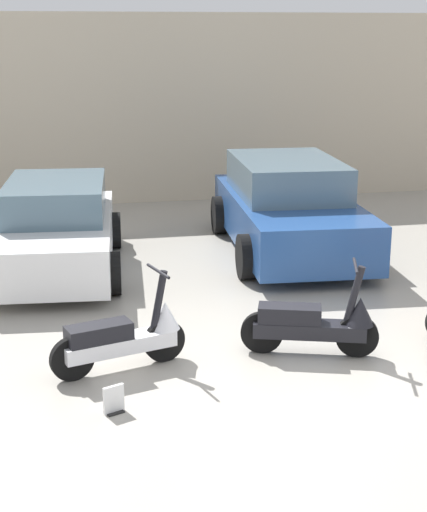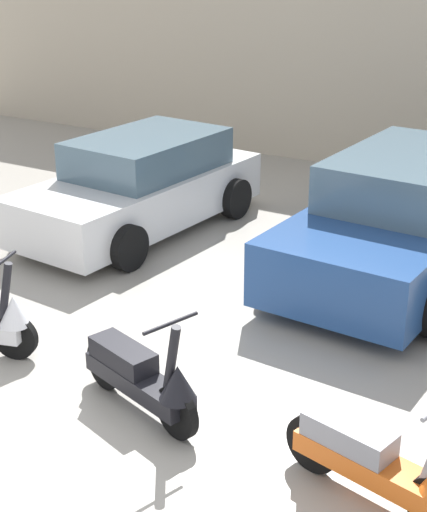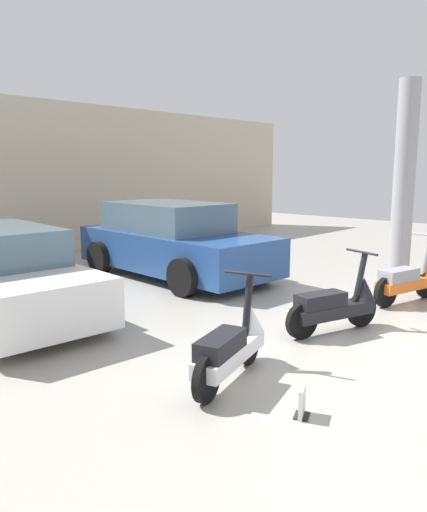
% 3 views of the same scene
% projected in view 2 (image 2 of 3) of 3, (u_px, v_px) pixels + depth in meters
% --- Properties ---
extents(ground_plane, '(28.00, 28.00, 0.00)m').
position_uv_depth(ground_plane, '(90.00, 431.00, 6.35)').
color(ground_plane, '#9E998E').
extents(wall_back, '(19.60, 0.12, 3.64)m').
position_uv_depth(wall_back, '(421.00, 64.00, 12.42)').
color(wall_back, beige).
rests_on(wall_back, ground_plane).
extents(scooter_front_right, '(1.40, 0.70, 1.01)m').
position_uv_depth(scooter_front_right, '(143.00, 376.00, 6.44)').
color(scooter_front_right, black).
rests_on(scooter_front_right, ground_plane).
extents(scooter_front_center, '(1.46, 0.64, 1.03)m').
position_uv_depth(scooter_front_center, '(382.00, 462.00, 5.39)').
color(scooter_front_center, black).
rests_on(scooter_front_center, ground_plane).
extents(car_rear_left, '(2.03, 3.82, 1.26)m').
position_uv_depth(car_rear_left, '(141.00, 186.00, 10.52)').
color(car_rear_left, white).
rests_on(car_rear_left, ground_plane).
extents(car_rear_center, '(2.21, 4.24, 1.41)m').
position_uv_depth(car_rear_center, '(404.00, 218.00, 9.10)').
color(car_rear_center, navy).
rests_on(car_rear_center, ground_plane).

